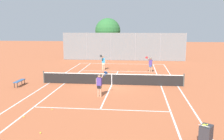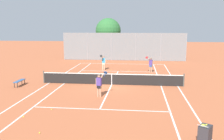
# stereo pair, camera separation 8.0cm
# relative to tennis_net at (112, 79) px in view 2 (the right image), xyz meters

# --- Properties ---
(ground_plane) EXTENTS (120.00, 120.00, 0.00)m
(ground_plane) POSITION_rel_tennis_net_xyz_m (0.00, 0.00, -0.51)
(ground_plane) COLOR #B25B38
(court_line_markings) EXTENTS (11.10, 23.90, 0.01)m
(court_line_markings) POSITION_rel_tennis_net_xyz_m (0.00, 0.00, -0.51)
(court_line_markings) COLOR silver
(court_line_markings) RESTS_ON ground
(tennis_net) EXTENTS (12.00, 0.10, 1.07)m
(tennis_net) POSITION_rel_tennis_net_xyz_m (0.00, 0.00, 0.00)
(tennis_net) COLOR #474C47
(tennis_net) RESTS_ON ground
(ball_cart) EXTENTS (0.73, 0.77, 0.96)m
(ball_cart) POSITION_rel_tennis_net_xyz_m (5.06, -10.39, 0.03)
(ball_cart) COLOR #2D2D33
(ball_cart) RESTS_ON ground
(player_near_side) EXTENTS (0.82, 0.70, 1.77)m
(player_near_side) POSITION_rel_tennis_net_xyz_m (-0.45, -3.76, 0.42)
(player_near_side) COLOR tan
(player_near_side) RESTS_ON ground
(player_far_left) EXTENTS (0.59, 0.79, 1.77)m
(player_far_left) POSITION_rel_tennis_net_xyz_m (-1.71, 7.01, 0.42)
(player_far_left) COLOR #D8A884
(player_far_left) RESTS_ON ground
(player_far_right) EXTENTS (0.86, 0.68, 1.77)m
(player_far_right) POSITION_rel_tennis_net_xyz_m (3.51, 6.00, 0.42)
(player_far_right) COLOR tan
(player_far_right) RESTS_ON ground
(loose_tennis_ball_0) EXTENTS (0.07, 0.07, 0.07)m
(loose_tennis_ball_0) POSITION_rel_tennis_net_xyz_m (-2.23, -10.07, -0.48)
(loose_tennis_ball_0) COLOR #D1DB33
(loose_tennis_ball_0) RESTS_ON ground
(loose_tennis_ball_1) EXTENTS (0.07, 0.07, 0.07)m
(loose_tennis_ball_1) POSITION_rel_tennis_net_xyz_m (1.16, 6.77, -0.48)
(loose_tennis_ball_1) COLOR #D1DB33
(loose_tennis_ball_1) RESTS_ON ground
(loose_tennis_ball_2) EXTENTS (0.07, 0.07, 0.07)m
(loose_tennis_ball_2) POSITION_rel_tennis_net_xyz_m (-0.86, 6.93, -0.48)
(loose_tennis_ball_2) COLOR #D1DB33
(loose_tennis_ball_2) RESTS_ON ground
(loose_tennis_ball_3) EXTENTS (0.07, 0.07, 0.07)m
(loose_tennis_ball_3) POSITION_rel_tennis_net_xyz_m (-2.81, -6.82, -0.48)
(loose_tennis_ball_3) COLOR #D1DB33
(loose_tennis_ball_3) RESTS_ON ground
(loose_tennis_ball_4) EXTENTS (0.07, 0.07, 0.07)m
(loose_tennis_ball_4) POSITION_rel_tennis_net_xyz_m (5.06, 1.11, -0.48)
(loose_tennis_ball_4) COLOR #D1DB33
(loose_tennis_ball_4) RESTS_ON ground
(loose_tennis_ball_5) EXTENTS (0.07, 0.07, 0.07)m
(loose_tennis_ball_5) POSITION_rel_tennis_net_xyz_m (-3.93, -8.15, -0.48)
(loose_tennis_ball_5) COLOR #D1DB33
(loose_tennis_ball_5) RESTS_ON ground
(courtside_bench) EXTENTS (0.36, 1.50, 0.47)m
(courtside_bench) POSITION_rel_tennis_net_xyz_m (-7.55, -1.30, -0.10)
(courtside_bench) COLOR #33598C
(courtside_bench) RESTS_ON ground
(back_fence) EXTENTS (17.65, 0.08, 3.97)m
(back_fence) POSITION_rel_tennis_net_xyz_m (-0.00, 15.26, 1.48)
(back_fence) COLOR gray
(back_fence) RESTS_ON ground
(tree_behind_left) EXTENTS (3.96, 3.96, 6.15)m
(tree_behind_left) POSITION_rel_tennis_net_xyz_m (-2.76, 18.81, 3.51)
(tree_behind_left) COLOR brown
(tree_behind_left) RESTS_ON ground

